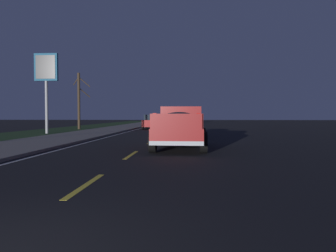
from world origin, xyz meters
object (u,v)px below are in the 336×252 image
Objects in this scene: sedan_red at (153,122)px; gas_price_sign at (46,74)px; sedan_silver at (181,125)px; bare_tree_far at (79,100)px; pickup_truck at (181,126)px.

sedan_red is 12.45m from gas_price_sign.
bare_tree_far is (11.19, 11.23, 2.34)m from sedan_silver.
pickup_truck is 0.91× the size of bare_tree_far.
sedan_silver is at bearing 1.53° from pickup_truck.
bare_tree_far is at bearing 31.04° from pickup_truck.
sedan_silver is 0.69× the size of gas_price_sign.
pickup_truck is at bearing -133.70° from gas_price_sign.
sedan_red is 0.74× the size of bare_tree_far.
bare_tree_far is (8.35, 0.29, -1.69)m from gas_price_sign.
gas_price_sign is 1.08× the size of bare_tree_far.
gas_price_sign reaches higher than bare_tree_far.
bare_tree_far is at bearing 94.99° from sedan_red.
gas_price_sign reaches higher than pickup_truck.
sedan_red is at bearing 10.36° from pickup_truck.
bare_tree_far reaches higher than pickup_truck.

